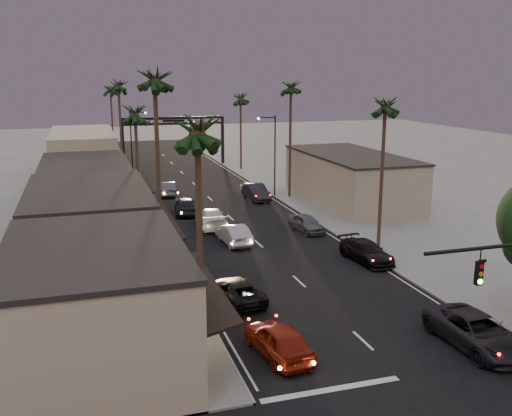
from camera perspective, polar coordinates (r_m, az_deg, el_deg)
ground at (r=57.29m, az=-3.32°, el=-0.27°), size 200.00×200.00×0.00m
road at (r=62.04m, az=-4.43°, el=0.76°), size 14.00×120.00×0.02m
sidewalk_left at (r=67.55m, az=-13.65°, el=1.50°), size 5.00×92.00×0.12m
sidewalk_right at (r=71.17m, az=1.79°, el=2.46°), size 5.00×92.00×0.12m
storefront_near at (r=28.20m, az=-15.65°, el=-9.38°), size 8.00×12.00×5.50m
storefront_mid at (r=41.51m, az=-16.28°, el=-2.12°), size 8.00×14.00×5.50m
storefront_far at (r=57.17m, az=-16.61°, el=1.73°), size 8.00×16.00×5.00m
storefront_dist at (r=79.80m, az=-16.90°, el=5.21°), size 8.00×20.00×6.00m
building_right at (r=61.54m, az=9.42°, el=2.89°), size 8.00×18.00×5.00m
arch at (r=85.51m, az=-8.25°, el=7.85°), size 15.20×0.40×7.27m
streetlight_right at (r=62.97m, az=1.67°, el=5.90°), size 2.13×0.30×9.00m
streetlight_left at (r=72.84m, az=-12.15°, el=6.61°), size 2.13×0.30×9.00m
palm_la at (r=23.66m, az=-5.93°, el=8.52°), size 3.20×3.20×13.20m
palm_lb at (r=36.42m, az=-10.14°, el=13.08°), size 3.20×3.20×15.20m
palm_lc at (r=50.42m, az=-12.03°, el=9.66°), size 3.20×3.20×12.20m
palm_ld at (r=69.29m, az=-13.62°, el=12.09°), size 3.20×3.20×14.20m
palm_ra at (r=43.96m, az=12.84°, el=10.41°), size 3.20×3.20×13.20m
palm_rb at (r=62.09m, az=3.52°, el=12.34°), size 3.20×3.20×14.20m
palm_rc at (r=81.16m, az=-1.56°, el=11.19°), size 3.20×3.20×12.20m
palm_far at (r=92.28m, az=-14.37°, el=11.64°), size 3.20×3.20×13.20m
oncoming_red at (r=28.31m, az=2.25°, el=-13.04°), size 2.55×5.08×1.66m
oncoming_pickup at (r=34.52m, az=-2.06°, el=-8.27°), size 2.95×5.34×1.41m
oncoming_silver at (r=46.03m, az=-2.25°, el=-2.60°), size 2.01×4.98×1.61m
oncoming_white at (r=51.05m, az=-4.51°, el=-0.98°), size 2.91×6.10×1.72m
oncoming_dgrey at (r=56.04m, az=-7.08°, el=0.24°), size 2.57×5.19×1.70m
oncoming_grey_far at (r=65.08m, az=-8.81°, el=1.93°), size 2.27×4.93×1.57m
curbside_near at (r=31.15m, az=21.22°, el=-11.43°), size 2.94×6.08×1.67m
curbside_black at (r=42.44m, az=10.98°, el=-4.30°), size 2.69×5.38×1.50m
curbside_grey at (r=49.67m, az=5.10°, el=-1.53°), size 2.28×4.57×1.50m
curbside_far at (r=62.08m, az=-0.01°, el=1.62°), size 2.03×5.29×1.72m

